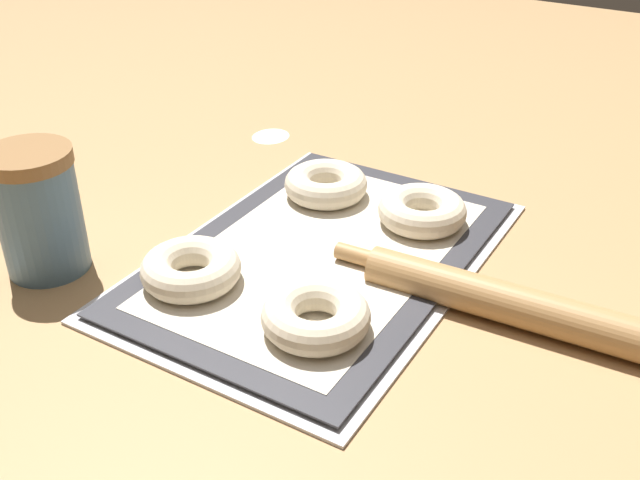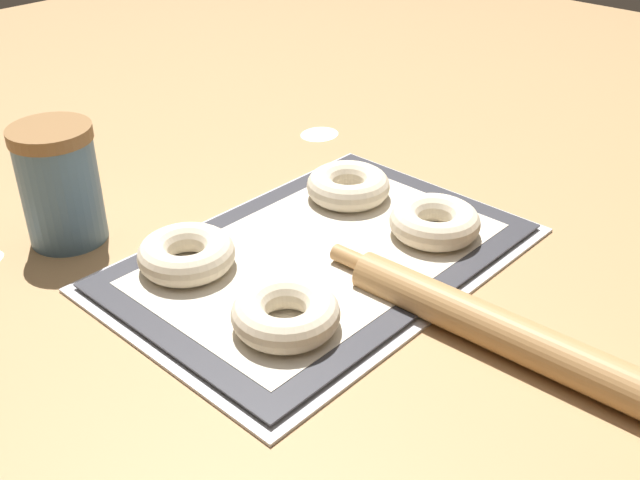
% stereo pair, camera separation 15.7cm
% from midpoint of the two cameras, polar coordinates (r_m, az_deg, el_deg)
% --- Properties ---
extents(ground_plane, '(2.80, 2.80, 0.00)m').
position_cam_midpoint_polar(ground_plane, '(0.90, 4.54, -1.53)').
color(ground_plane, '#A87F51').
extents(baking_tray, '(0.50, 0.34, 0.01)m').
position_cam_midpoint_polar(baking_tray, '(0.89, 5.03, -1.66)').
color(baking_tray, silver).
rests_on(baking_tray, ground_plane).
extents(baking_mat, '(0.47, 0.32, 0.00)m').
position_cam_midpoint_polar(baking_mat, '(0.89, 5.05, -1.37)').
color(baking_mat, '#333338').
rests_on(baking_mat, baking_tray).
extents(bagel_front_left, '(0.11, 0.11, 0.04)m').
position_cam_midpoint_polar(bagel_front_left, '(0.75, 3.30, -5.97)').
color(bagel_front_left, beige).
rests_on(bagel_front_left, baking_mat).
extents(bagel_front_right, '(0.11, 0.11, 0.04)m').
position_cam_midpoint_polar(bagel_front_right, '(0.93, 13.52, 1.12)').
color(bagel_front_right, beige).
rests_on(bagel_front_right, baking_mat).
extents(bagel_back_left, '(0.11, 0.11, 0.04)m').
position_cam_midpoint_polar(bagel_back_left, '(0.85, -5.04, -1.35)').
color(bagel_back_left, beige).
rests_on(bagel_back_left, baking_mat).
extents(bagel_back_right, '(0.11, 0.11, 0.04)m').
position_cam_midpoint_polar(bagel_back_right, '(1.00, 6.65, 3.92)').
color(bagel_back_right, beige).
rests_on(bagel_back_right, baking_mat).
extents(flour_canister, '(0.10, 0.10, 0.15)m').
position_cam_midpoint_polar(flour_canister, '(0.93, -14.78, 3.89)').
color(flour_canister, slate).
rests_on(flour_canister, ground_plane).
extents(rolling_pin, '(0.06, 0.47, 0.04)m').
position_cam_midpoint_polar(rolling_pin, '(0.79, 20.27, -7.12)').
color(rolling_pin, '#AD7F4C').
rests_on(rolling_pin, ground_plane).
extents(flour_patch_near, '(0.07, 0.06, 0.00)m').
position_cam_midpoint_polar(flour_patch_near, '(1.23, 3.63, 7.95)').
color(flour_patch_near, white).
rests_on(flour_patch_near, ground_plane).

